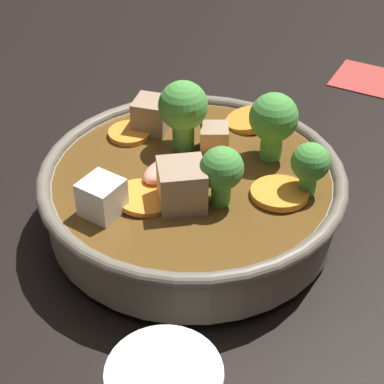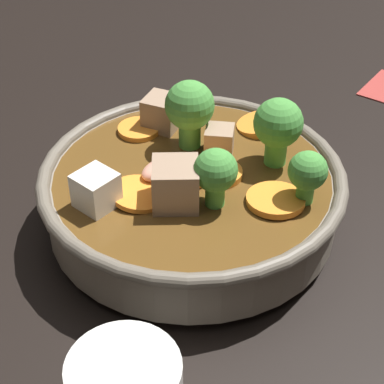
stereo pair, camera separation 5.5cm
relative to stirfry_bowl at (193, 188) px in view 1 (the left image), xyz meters
The scene contains 3 objects.
ground_plane 0.04m from the stirfry_bowl, 58.82° to the left, with size 3.00×3.00×0.00m, color black.
stirfry_bowl is the anchor object (origin of this frame).
napkin 0.35m from the stirfry_bowl, 102.83° to the right, with size 0.11×0.08×0.00m.
Camera 1 is at (-0.20, 0.38, 0.37)m, focal length 60.00 mm.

